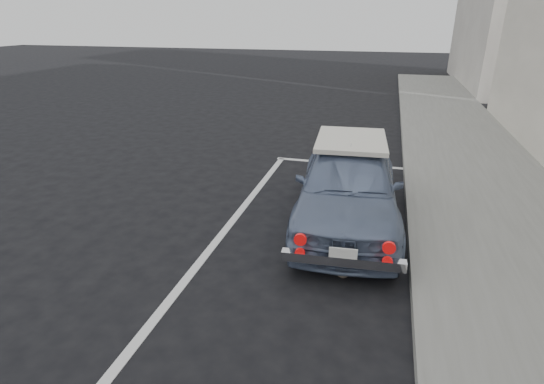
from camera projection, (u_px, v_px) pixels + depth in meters
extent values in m
cube|color=slate|center=(540.00, 302.00, 4.77)|extent=(2.80, 40.00, 0.15)
cube|color=silver|center=(343.00, 164.00, 9.46)|extent=(3.00, 0.12, 0.01)
cube|color=silver|center=(229.00, 225.00, 6.67)|extent=(0.12, 7.00, 0.01)
imported|color=slate|center=(348.00, 183.00, 6.60)|extent=(1.80, 3.92, 1.30)
cube|color=silver|center=(351.00, 140.00, 6.72)|extent=(1.18, 1.52, 0.07)
cube|color=silver|center=(343.00, 260.00, 5.01)|extent=(1.47, 0.22, 0.12)
cube|color=white|center=(343.00, 255.00, 4.93)|extent=(0.33, 0.04, 0.17)
cylinder|color=red|center=(300.00, 240.00, 4.98)|extent=(0.15, 0.05, 0.15)
cylinder|color=red|center=(389.00, 248.00, 4.81)|extent=(0.15, 0.05, 0.15)
cylinder|color=red|center=(300.00, 253.00, 5.05)|extent=(0.12, 0.05, 0.12)
cylinder|color=red|center=(387.00, 261.00, 4.87)|extent=(0.12, 0.05, 0.12)
ellipsoid|color=#665D4E|center=(343.00, 269.00, 5.35)|extent=(0.25, 0.33, 0.18)
sphere|color=#665D4E|center=(344.00, 270.00, 5.21)|extent=(0.12, 0.12, 0.12)
cone|color=#665D4E|center=(342.00, 266.00, 5.19)|extent=(0.04, 0.04, 0.04)
cone|color=#665D4E|center=(347.00, 266.00, 5.18)|extent=(0.04, 0.04, 0.04)
cylinder|color=#665D4E|center=(345.00, 267.00, 5.52)|extent=(0.13, 0.18, 0.03)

